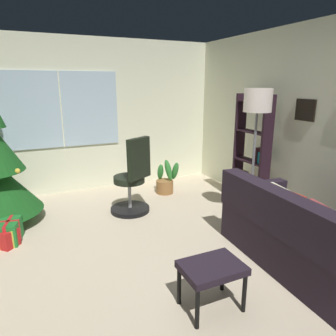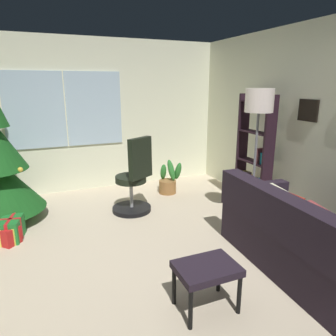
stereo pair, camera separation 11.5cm
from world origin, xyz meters
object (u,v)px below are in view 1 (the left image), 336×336
object	(u,v)px
gift_box_red	(5,238)
bookshelf	(251,159)
office_chair	(132,184)
footstool	(212,271)
floor_lamp	(257,112)
couch	(317,240)
potted_plant	(166,181)
gift_box_green	(9,231)

from	to	relation	value
gift_box_red	bookshelf	bearing A→B (deg)	-2.39
office_chair	bookshelf	world-z (taller)	bookshelf
footstool	floor_lamp	world-z (taller)	floor_lamp
gift_box_red	floor_lamp	size ratio (longest dim) A/B	0.18
footstool	couch	bearing A→B (deg)	2.85
bookshelf	potted_plant	xyz separation A→B (m)	(-0.93, 1.01, -0.52)
footstool	gift_box_red	world-z (taller)	footstool
couch	floor_lamp	world-z (taller)	floor_lamp
floor_lamp	potted_plant	world-z (taller)	floor_lamp
couch	floor_lamp	xyz separation A→B (m)	(0.08, 1.10, 1.16)
footstool	bookshelf	world-z (taller)	bookshelf
footstool	gift_box_green	xyz separation A→B (m)	(-1.54, 1.93, -0.21)
gift_box_green	couch	bearing A→B (deg)	-33.62
gift_box_red	bookshelf	xyz separation A→B (m)	(3.34, -0.14, 0.62)
gift_box_green	gift_box_red	bearing A→B (deg)	-117.71
gift_box_red	gift_box_green	xyz separation A→B (m)	(0.05, 0.09, 0.03)
gift_box_red	floor_lamp	distance (m)	3.30
office_chair	potted_plant	distance (m)	0.98
gift_box_red	potted_plant	distance (m)	2.56
gift_box_red	floor_lamp	bearing A→B (deg)	-12.86
bookshelf	office_chair	bearing A→B (deg)	165.04
gift_box_green	potted_plant	xyz separation A→B (m)	(2.36, 0.78, 0.07)
footstool	potted_plant	size ratio (longest dim) A/B	0.83
couch	office_chair	xyz separation A→B (m)	(-1.21, 2.09, 0.13)
floor_lamp	gift_box_red	bearing A→B (deg)	167.14
floor_lamp	footstool	bearing A→B (deg)	-138.87
couch	gift_box_red	distance (m)	3.36
gift_box_green	potted_plant	bearing A→B (deg)	18.36
potted_plant	gift_box_green	bearing A→B (deg)	-161.64
couch	footstool	distance (m)	1.26
footstool	office_chair	distance (m)	2.15
gift_box_green	potted_plant	distance (m)	2.49
gift_box_red	potted_plant	xyz separation A→B (m)	(2.41, 0.87, 0.10)
bookshelf	couch	bearing A→B (deg)	-106.72
gift_box_green	floor_lamp	world-z (taller)	floor_lamp
floor_lamp	potted_plant	bearing A→B (deg)	108.66
couch	gift_box_green	bearing A→B (deg)	146.38
bookshelf	potted_plant	bearing A→B (deg)	132.66
couch	footstool	size ratio (longest dim) A/B	3.66
footstool	gift_box_red	xyz separation A→B (m)	(-1.59, 1.84, -0.24)
footstool	office_chair	xyz separation A→B (m)	(0.05, 2.15, 0.09)
gift_box_red	bookshelf	distance (m)	3.40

